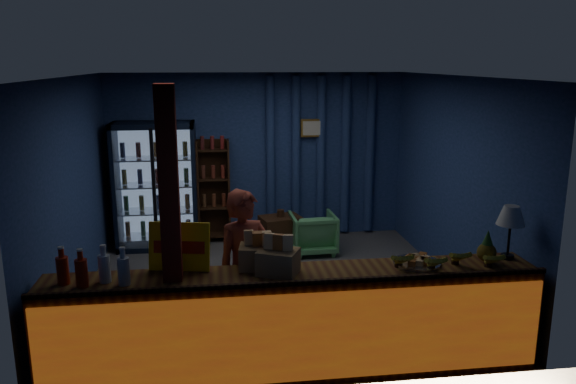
% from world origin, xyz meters
% --- Properties ---
extents(ground, '(4.60, 4.60, 0.00)m').
position_xyz_m(ground, '(0.00, 0.00, 0.00)').
color(ground, '#515154').
rests_on(ground, ground).
extents(room_walls, '(4.60, 4.60, 4.60)m').
position_xyz_m(room_walls, '(0.00, 0.00, 1.57)').
color(room_walls, navy).
rests_on(room_walls, ground).
extents(counter, '(4.40, 0.57, 0.99)m').
position_xyz_m(counter, '(0.00, -1.91, 0.48)').
color(counter, brown).
rests_on(counter, ground).
extents(support_post, '(0.16, 0.16, 2.60)m').
position_xyz_m(support_post, '(-1.05, -1.90, 1.30)').
color(support_post, maroon).
rests_on(support_post, ground).
extents(beverage_cooler, '(1.20, 0.62, 1.90)m').
position_xyz_m(beverage_cooler, '(-1.55, 1.92, 0.93)').
color(beverage_cooler, black).
rests_on(beverage_cooler, ground).
extents(bottle_shelf, '(0.50, 0.28, 1.60)m').
position_xyz_m(bottle_shelf, '(-0.70, 2.06, 0.79)').
color(bottle_shelf, '#3E2713').
rests_on(bottle_shelf, ground).
extents(curtain_folds, '(1.74, 0.14, 2.50)m').
position_xyz_m(curtain_folds, '(1.00, 2.14, 1.30)').
color(curtain_folds, navy).
rests_on(curtain_folds, room_walls).
extents(framed_picture, '(0.36, 0.04, 0.28)m').
position_xyz_m(framed_picture, '(0.85, 2.10, 1.75)').
color(framed_picture, gold).
rests_on(framed_picture, room_walls).
extents(shopkeeper, '(0.69, 0.59, 1.60)m').
position_xyz_m(shopkeeper, '(-0.41, -1.40, 0.80)').
color(shopkeeper, '#9C3B2A').
rests_on(shopkeeper, ground).
extents(green_chair, '(0.67, 0.68, 0.60)m').
position_xyz_m(green_chair, '(0.73, 1.28, 0.30)').
color(green_chair, '#54A966').
rests_on(green_chair, ground).
extents(side_table, '(0.66, 0.55, 0.63)m').
position_xyz_m(side_table, '(0.27, 1.42, 0.27)').
color(side_table, '#3E2713').
rests_on(side_table, ground).
extents(yellow_sign, '(0.55, 0.21, 0.43)m').
position_xyz_m(yellow_sign, '(-1.00, -1.68, 1.17)').
color(yellow_sign, yellow).
rests_on(yellow_sign, counter).
extents(soda_bottles, '(0.61, 0.18, 0.33)m').
position_xyz_m(soda_bottles, '(-1.70, -1.93, 1.08)').
color(soda_bottles, '#B2250B').
rests_on(soda_bottles, counter).
extents(snack_box_left, '(0.42, 0.39, 0.36)m').
position_xyz_m(snack_box_left, '(-0.14, -1.89, 1.08)').
color(snack_box_left, '#977B49').
rests_on(snack_box_left, counter).
extents(snack_box_centre, '(0.36, 0.31, 0.34)m').
position_xyz_m(snack_box_centre, '(-0.31, -1.72, 1.07)').
color(snack_box_centre, '#977B49').
rests_on(snack_box_centre, counter).
extents(pastry_tray, '(0.44, 0.44, 0.07)m').
position_xyz_m(pastry_tray, '(1.15, -1.82, 0.97)').
color(pastry_tray, silver).
rests_on(pastry_tray, counter).
extents(banana_bunches, '(1.05, 0.30, 0.17)m').
position_xyz_m(banana_bunches, '(1.36, -1.96, 1.03)').
color(banana_bunches, yellow).
rests_on(banana_bunches, counter).
extents(table_lamp, '(0.26, 0.26, 0.51)m').
position_xyz_m(table_lamp, '(2.05, -1.79, 1.35)').
color(table_lamp, black).
rests_on(table_lamp, counter).
extents(pineapple, '(0.18, 0.18, 0.30)m').
position_xyz_m(pineapple, '(1.80, -1.86, 1.08)').
color(pineapple, brown).
rests_on(pineapple, counter).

